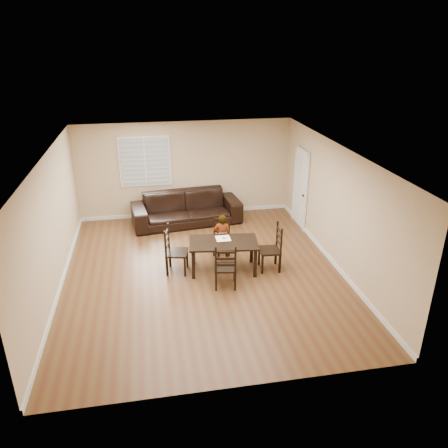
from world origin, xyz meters
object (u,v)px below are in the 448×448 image
(dining_table, at_px, (223,245))
(child, at_px, (222,237))
(chair_far, at_px, (226,270))
(chair_right, at_px, (275,249))
(sofa, at_px, (186,208))
(chair_left, at_px, (171,251))
(chair_near, at_px, (222,235))
(donut, at_px, (224,238))

(dining_table, distance_m, child, 0.54)
(chair_far, height_order, chair_right, chair_right)
(child, height_order, sofa, child)
(chair_left, bearing_deg, child, -59.87)
(dining_table, height_order, chair_near, chair_near)
(dining_table, distance_m, chair_far, 0.81)
(donut, bearing_deg, chair_right, -15.07)
(chair_far, relative_size, chair_left, 0.93)
(dining_table, bearing_deg, donut, 83.66)
(dining_table, relative_size, donut, 16.72)
(dining_table, relative_size, sofa, 0.53)
(chair_left, height_order, donut, chair_left)
(chair_right, bearing_deg, donut, -100.84)
(chair_far, xyz_separation_m, donut, (0.14, 0.96, 0.26))
(dining_table, relative_size, child, 1.41)
(child, distance_m, donut, 0.40)
(dining_table, relative_size, chair_near, 1.71)
(chair_left, relative_size, donut, 11.36)
(chair_left, relative_size, sofa, 0.36)
(chair_far, height_order, sofa, chair_far)
(chair_near, relative_size, chair_far, 0.92)
(chair_left, xyz_separation_m, chair_right, (2.28, -0.29, -0.00))
(chair_far, distance_m, sofa, 3.64)
(chair_far, height_order, child, child)
(dining_table, height_order, child, child)
(dining_table, distance_m, chair_near, 0.96)
(chair_left, bearing_deg, chair_far, -119.72)
(chair_far, bearing_deg, dining_table, -88.40)
(chair_right, xyz_separation_m, donut, (-1.10, 0.30, 0.24))
(chair_left, bearing_deg, donut, -76.90)
(chair_near, xyz_separation_m, child, (-0.06, -0.40, 0.14))
(dining_table, xyz_separation_m, sofa, (-0.54, 2.82, -0.18))
(sofa, bearing_deg, dining_table, -85.85)
(donut, bearing_deg, chair_left, -179.44)
(dining_table, xyz_separation_m, chair_right, (1.14, -0.13, -0.12))
(chair_right, height_order, donut, chair_right)
(chair_far, height_order, chair_left, chair_left)
(chair_far, distance_m, donut, 1.00)
(chair_far, bearing_deg, sofa, -74.29)
(dining_table, xyz_separation_m, chair_near, (0.12, 0.94, -0.19))
(chair_left, xyz_separation_m, donut, (1.18, 0.01, 0.23))
(chair_far, relative_size, donut, 10.61)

